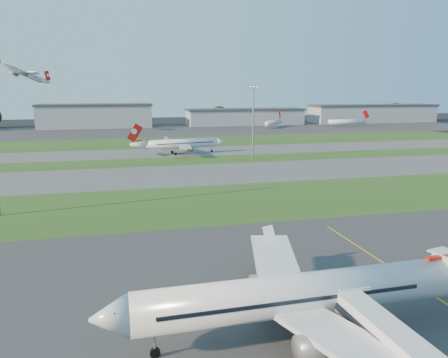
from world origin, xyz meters
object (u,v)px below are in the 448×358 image
object	(u,v)px
airliner_taxiing	(181,144)
mini_jet_far	(348,122)
mini_jet_near	(274,122)
light_mast_centre	(253,117)
airliner_parked	(302,295)

from	to	relation	value
airliner_taxiing	mini_jet_far	distance (m)	158.37
airliner_taxiing	mini_jet_near	world-z (taller)	airliner_taxiing
mini_jet_near	light_mast_centre	world-z (taller)	light_mast_centre
mini_jet_far	light_mast_centre	xyz separation A→B (m)	(-102.10, -116.13, 11.53)
mini_jet_near	mini_jet_far	xyz separation A→B (m)	(50.13, -5.23, 0.00)
mini_jet_far	airliner_parked	bearing A→B (deg)	-116.04
mini_jet_near	light_mast_centre	bearing A→B (deg)	-165.03
airliner_taxiing	mini_jet_near	bearing A→B (deg)	-134.16
airliner_taxiing	mini_jet_near	distance (m)	126.87
airliner_taxiing	light_mast_centre	size ratio (longest dim) A/B	1.36
mini_jet_far	mini_jet_near	bearing A→B (deg)	178.14
mini_jet_near	mini_jet_far	world-z (taller)	same
mini_jet_near	mini_jet_far	size ratio (longest dim) A/B	0.82
light_mast_centre	airliner_parked	bearing A→B (deg)	-104.87
airliner_taxiing	mini_jet_near	size ratio (longest dim) A/B	1.49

